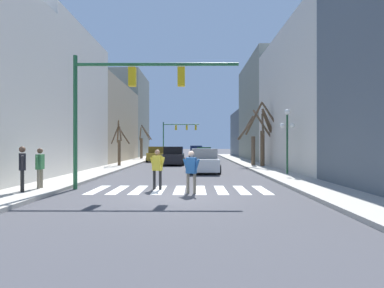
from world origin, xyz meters
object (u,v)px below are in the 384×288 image
object	(u,v)px
street_tree_right_far	(253,141)
pedestrian_crossing_street	(22,165)
car_parked_right_mid	(204,154)
traffic_signal_near	(124,91)
traffic_signal_far	(177,131)
pedestrian_near_right_corner	(40,164)
pedestrian_waiting_at_curb	(157,166)
car_parked_right_far	(174,156)
street_tree_left_far	(142,143)
pedestrian_on_right_sidewalk	(191,168)
street_tree_right_mid	(119,144)
car_driving_toward_lane	(157,155)
street_lamp_right_corner	(287,128)
street_tree_left_mid	(263,135)
car_parked_left_near	(196,152)
car_parked_left_mid	(204,161)

from	to	relation	value
street_tree_right_far	pedestrian_crossing_street	bearing A→B (deg)	-128.37
car_parked_right_mid	pedestrian_crossing_street	distance (m)	27.01
traffic_signal_near	pedestrian_crossing_street	size ratio (longest dim) A/B	4.16
traffic_signal_far	pedestrian_near_right_corner	size ratio (longest dim) A/B	3.69
pedestrian_near_right_corner	pedestrian_waiting_at_curb	distance (m)	4.91
car_parked_right_far	pedestrian_near_right_corner	world-z (taller)	pedestrian_near_right_corner
street_tree_left_far	pedestrian_on_right_sidewalk	bearing A→B (deg)	-76.03
traffic_signal_far	pedestrian_crossing_street	xyz separation A→B (m)	(-3.76, -39.30, -3.10)
pedestrian_crossing_street	car_parked_right_far	bearing A→B (deg)	133.22
pedestrian_near_right_corner	street_tree_right_far	bearing A→B (deg)	-44.03
pedestrian_waiting_at_curb	street_tree_right_mid	size ratio (longest dim) A/B	0.44
traffic_signal_far	car_driving_toward_lane	size ratio (longest dim) A/B	1.47
street_lamp_right_corner	street_tree_left_mid	size ratio (longest dim) A/B	0.73
traffic_signal_near	pedestrian_crossing_street	bearing A→B (deg)	-155.73
traffic_signal_far	car_parked_left_near	distance (m)	7.87
pedestrian_waiting_at_curb	street_tree_left_far	size ratio (longest dim) A/B	0.40
street_lamp_right_corner	pedestrian_on_right_sidewalk	size ratio (longest dim) A/B	2.34
traffic_signal_near	street_tree_left_far	world-z (taller)	traffic_signal_near
car_parked_right_far	car_parked_left_near	xyz separation A→B (m)	(2.30, 15.41, 0.01)
car_parked_right_far	car_parked_left_near	world-z (taller)	car_parked_left_near
car_parked_right_mid	pedestrian_waiting_at_curb	size ratio (longest dim) A/B	2.41
car_parked_right_far	street_tree_right_far	bearing A→B (deg)	71.14
car_parked_left_near	street_tree_left_far	distance (m)	9.02
street_lamp_right_corner	pedestrian_on_right_sidewalk	world-z (taller)	street_lamp_right_corner
traffic_signal_far	car_parked_left_near	world-z (taller)	traffic_signal_far
street_lamp_right_corner	street_tree_right_far	size ratio (longest dim) A/B	0.81
traffic_signal_near	street_tree_right_far	world-z (taller)	traffic_signal_near
street_lamp_right_corner	street_tree_right_mid	xyz separation A→B (m)	(-12.40, 7.37, -1.02)
car_parked_right_mid	pedestrian_on_right_sidewalk	size ratio (longest dim) A/B	2.46
car_parked_right_mid	traffic_signal_far	bearing A→B (deg)	17.09
traffic_signal_far	pedestrian_on_right_sidewalk	xyz separation A→B (m)	(2.84, -38.82, -3.27)
street_tree_right_mid	car_parked_right_far	bearing A→B (deg)	34.05
traffic_signal_far	street_tree_left_mid	distance (m)	26.99
traffic_signal_far	street_lamp_right_corner	size ratio (longest dim) A/B	1.54
car_parked_left_mid	street_tree_left_far	distance (m)	19.47
car_parked_right_far	pedestrian_near_right_corner	xyz separation A→B (m)	(-4.45, -16.69, 0.32)
car_parked_left_near	street_tree_right_far	world-z (taller)	street_tree_right_far
car_parked_left_mid	car_parked_left_near	xyz separation A→B (m)	(-0.44, 23.27, 0.05)
traffic_signal_far	street_tree_right_far	size ratio (longest dim) A/B	1.25
car_parked_right_mid	street_tree_right_mid	world-z (taller)	street_tree_right_mid
street_tree_right_far	traffic_signal_far	bearing A→B (deg)	108.72
traffic_signal_far	street_tree_right_far	world-z (taller)	traffic_signal_far
pedestrian_on_right_sidewalk	street_tree_right_far	distance (m)	15.63
street_tree_right_mid	street_tree_right_far	bearing A→B (deg)	2.82
traffic_signal_far	pedestrian_crossing_street	size ratio (longest dim) A/B	3.53
street_lamp_right_corner	pedestrian_crossing_street	distance (m)	14.55
traffic_signal_far	car_parked_left_near	size ratio (longest dim) A/B	1.28
street_tree_left_far	car_driving_toward_lane	bearing A→B (deg)	-59.84
car_parked_left_near	street_tree_right_far	bearing A→B (deg)	-164.45
pedestrian_on_right_sidewalk	car_parked_left_mid	bearing A→B (deg)	107.98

